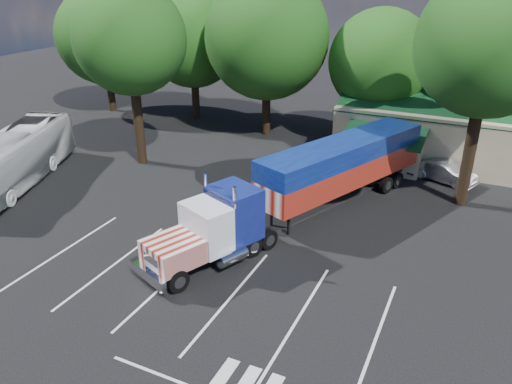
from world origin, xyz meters
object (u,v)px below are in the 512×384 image
at_px(woman, 255,218).
at_px(tour_bus, 13,159).
at_px(bicycle, 331,178).
at_px(semi_truck, 313,178).
at_px(silver_sedan, 445,172).

bearing_deg(woman, tour_bus, 84.02).
height_order(bicycle, tour_bus, tour_bus).
xyz_separation_m(semi_truck, tour_bus, (-19.33, -3.99, -0.59)).
bearing_deg(tour_bus, semi_truck, -9.67).
height_order(tour_bus, silver_sedan, tour_bus).
height_order(woman, silver_sedan, woman).
relative_size(woman, tour_bus, 0.12).
bearing_deg(bicycle, tour_bus, 172.79).
xyz_separation_m(bicycle, silver_sedan, (6.72, 3.67, 0.26)).
bearing_deg(woman, semi_truck, -43.63).
distance_m(bicycle, silver_sedan, 7.66).
height_order(woman, bicycle, woman).
relative_size(semi_truck, bicycle, 11.64).
bearing_deg(semi_truck, silver_sedan, 75.94).
distance_m(woman, bicycle, 8.22).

